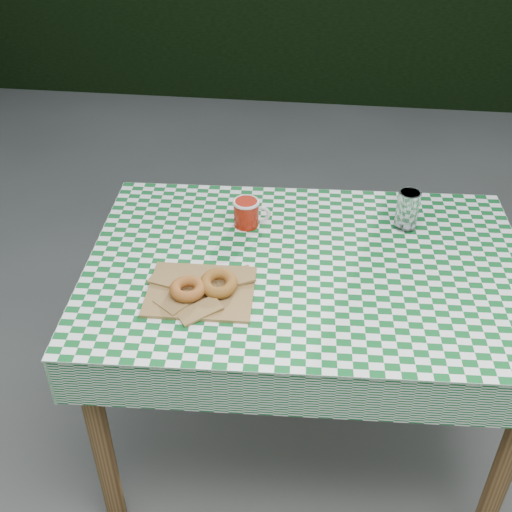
{
  "coord_description": "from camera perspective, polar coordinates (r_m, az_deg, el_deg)",
  "views": [
    {
      "loc": [
        0.15,
        -1.51,
        1.87
      ],
      "look_at": [
        -0.02,
        -0.07,
        0.79
      ],
      "focal_mm": 45.1,
      "sensor_mm": 36.0,
      "label": 1
    }
  ],
  "objects": [
    {
      "name": "ground",
      "position": [
        2.41,
        0.72,
        -14.19
      ],
      "size": [
        60.0,
        60.0,
        0.0
      ],
      "primitive_type": "plane",
      "color": "#555450",
      "rests_on": "ground"
    },
    {
      "name": "table",
      "position": [
        2.09,
        4.03,
        -9.11
      ],
      "size": [
        1.28,
        0.88,
        0.75
      ],
      "primitive_type": "cube",
      "rotation": [
        0.0,
        0.0,
        0.05
      ],
      "color": "#54341D",
      "rests_on": "ground"
    },
    {
      "name": "tablecloth",
      "position": [
        1.83,
        4.53,
        -0.84
      ],
      "size": [
        1.3,
        0.9,
        0.01
      ],
      "primitive_type": "cube",
      "rotation": [
        0.0,
        0.0,
        0.05
      ],
      "color": "#0D5621",
      "rests_on": "table"
    },
    {
      "name": "paper_bag",
      "position": [
        1.73,
        -4.94,
        -3.07
      ],
      "size": [
        0.29,
        0.24,
        0.02
      ],
      "primitive_type": "cube",
      "rotation": [
        0.0,
        0.0,
        0.04
      ],
      "color": "olive",
      "rests_on": "tablecloth"
    },
    {
      "name": "bagel_front",
      "position": [
        1.7,
        -6.09,
        -2.93
      ],
      "size": [
        0.12,
        0.12,
        0.03
      ],
      "primitive_type": "torus",
      "rotation": [
        0.0,
        0.0,
        0.27
      ],
      "color": "#9F5620",
      "rests_on": "paper_bag"
    },
    {
      "name": "bagel_back",
      "position": [
        1.71,
        -3.34,
        -2.43
      ],
      "size": [
        0.11,
        0.11,
        0.03
      ],
      "primitive_type": "torus",
      "rotation": [
        0.0,
        0.0,
        0.11
      ],
      "color": "#8E611D",
      "rests_on": "paper_bag"
    },
    {
      "name": "coffee_mug",
      "position": [
        1.97,
        -0.88,
        3.83
      ],
      "size": [
        0.16,
        0.16,
        0.09
      ],
      "primitive_type": null,
      "rotation": [
        0.0,
        0.0,
        0.04
      ],
      "color": "#9A1909",
      "rests_on": "tablecloth"
    },
    {
      "name": "drinking_glass",
      "position": [
        2.0,
        13.28,
        4.0
      ],
      "size": [
        0.08,
        0.08,
        0.12
      ],
      "primitive_type": "cylinder",
      "rotation": [
        0.0,
        0.0,
        0.15
      ],
      "color": "white",
      "rests_on": "tablecloth"
    }
  ]
}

